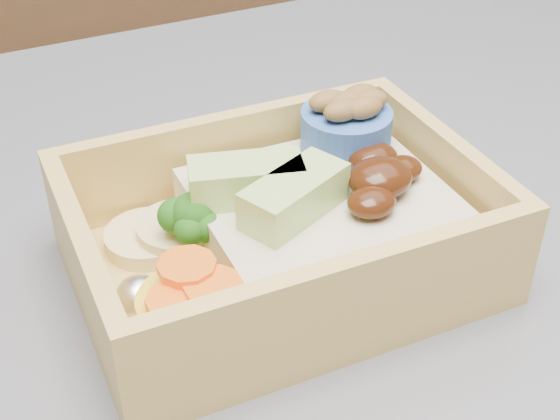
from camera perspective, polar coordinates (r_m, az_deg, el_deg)
name	(u,v)px	position (r m, az deg, el deg)	size (l,w,h in m)	color
bento_box	(290,226)	(0.40, 0.73, -1.17)	(0.21, 0.15, 0.08)	tan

